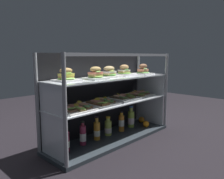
# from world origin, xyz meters

# --- Properties ---
(ground_plane) EXTENTS (6.00, 6.00, 0.02)m
(ground_plane) POSITION_xyz_m (0.00, 0.00, -0.01)
(ground_plane) COLOR black
(ground_plane) RESTS_ON ground
(case_base_deck) EXTENTS (1.39, 0.42, 0.03)m
(case_base_deck) POSITION_xyz_m (0.00, 0.00, 0.02)
(case_base_deck) COLOR #2B3238
(case_base_deck) RESTS_ON ground
(case_frame) EXTENTS (1.39, 0.42, 0.85)m
(case_frame) POSITION_xyz_m (0.00, 0.13, 0.46)
(case_frame) COLOR gray
(case_frame) RESTS_ON ground
(riser_lower_tier) EXTENTS (1.33, 0.36, 0.34)m
(riser_lower_tier) POSITION_xyz_m (0.00, 0.00, 0.21)
(riser_lower_tier) COLOR silver
(riser_lower_tier) RESTS_ON case_base_deck
(shelf_lower_glass) EXTENTS (1.34, 0.37, 0.01)m
(shelf_lower_glass) POSITION_xyz_m (0.00, 0.00, 0.38)
(shelf_lower_glass) COLOR silver
(shelf_lower_glass) RESTS_ON riser_lower_tier
(riser_upper_tier) EXTENTS (1.33, 0.36, 0.23)m
(riser_upper_tier) POSITION_xyz_m (0.00, 0.00, 0.50)
(riser_upper_tier) COLOR silver
(riser_upper_tier) RESTS_ON shelf_lower_glass
(shelf_upper_glass) EXTENTS (1.34, 0.37, 0.01)m
(shelf_upper_glass) POSITION_xyz_m (0.00, 0.00, 0.62)
(shelf_upper_glass) COLOR silver
(shelf_upper_glass) RESTS_ON riser_upper_tier
(plated_roll_sandwich_left_of_center) EXTENTS (0.18, 0.18, 0.11)m
(plated_roll_sandwich_left_of_center) POSITION_xyz_m (-0.49, 0.05, 0.66)
(plated_roll_sandwich_left_of_center) COLOR white
(plated_roll_sandwich_left_of_center) RESTS_ON shelf_upper_glass
(plated_roll_sandwich_near_left_corner) EXTENTS (0.17, 0.17, 0.11)m
(plated_roll_sandwich_near_left_corner) POSITION_xyz_m (-0.23, -0.02, 0.67)
(plated_roll_sandwich_near_left_corner) COLOR white
(plated_roll_sandwich_near_left_corner) RESTS_ON shelf_upper_glass
(plated_roll_sandwich_right_of_center) EXTENTS (0.19, 0.19, 0.11)m
(plated_roll_sandwich_right_of_center) POSITION_xyz_m (0.00, 0.04, 0.67)
(plated_roll_sandwich_right_of_center) COLOR white
(plated_roll_sandwich_right_of_center) RESTS_ON shelf_upper_glass
(plated_roll_sandwich_far_right) EXTENTS (0.21, 0.21, 0.11)m
(plated_roll_sandwich_far_right) POSITION_xyz_m (0.24, 0.05, 0.66)
(plated_roll_sandwich_far_right) COLOR white
(plated_roll_sandwich_far_right) RESTS_ON shelf_upper_glass
(plated_roll_sandwich_far_left) EXTENTS (0.19, 0.19, 0.12)m
(plated_roll_sandwich_far_left) POSITION_xyz_m (0.48, -0.02, 0.67)
(plated_roll_sandwich_far_left) COLOR white
(plated_roll_sandwich_far_left) RESTS_ON shelf_upper_glass
(open_sandwich_tray_mid_left) EXTENTS (0.28, 0.28, 0.06)m
(open_sandwich_tray_mid_left) POSITION_xyz_m (-0.47, -0.03, 0.41)
(open_sandwich_tray_mid_left) COLOR white
(open_sandwich_tray_mid_left) RESTS_ON shelf_lower_glass
(open_sandwich_tray_mid_right) EXTENTS (0.28, 0.28, 0.06)m
(open_sandwich_tray_mid_right) POSITION_xyz_m (-0.16, -0.01, 0.41)
(open_sandwich_tray_mid_right) COLOR white
(open_sandwich_tray_mid_right) RESTS_ON shelf_lower_glass
(open_sandwich_tray_right_of_center) EXTENTS (0.28, 0.28, 0.07)m
(open_sandwich_tray_right_of_center) POSITION_xyz_m (0.16, -0.01, 0.41)
(open_sandwich_tray_right_of_center) COLOR white
(open_sandwich_tray_right_of_center) RESTS_ON shelf_lower_glass
(open_sandwich_tray_far_right) EXTENTS (0.28, 0.28, 0.06)m
(open_sandwich_tray_far_right) POSITION_xyz_m (0.46, 0.02, 0.41)
(open_sandwich_tray_far_right) COLOR white
(open_sandwich_tray_far_right) RESTS_ON shelf_lower_glass
(juice_bottle_front_left_end) EXTENTS (0.07, 0.07, 0.23)m
(juice_bottle_front_left_end) POSITION_xyz_m (-0.53, 0.03, 0.12)
(juice_bottle_front_left_end) COLOR #902943
(juice_bottle_front_left_end) RESTS_ON case_base_deck
(juice_bottle_front_fourth) EXTENTS (0.06, 0.06, 0.22)m
(juice_bottle_front_fourth) POSITION_xyz_m (-0.33, 0.04, 0.12)
(juice_bottle_front_fourth) COLOR #972B49
(juice_bottle_front_fourth) RESTS_ON case_base_deck
(juice_bottle_front_middle) EXTENTS (0.06, 0.06, 0.23)m
(juice_bottle_front_middle) POSITION_xyz_m (-0.16, 0.04, 0.12)
(juice_bottle_front_middle) COLOR orange
(juice_bottle_front_middle) RESTS_ON case_base_deck
(juice_bottle_tucked_behind) EXTENTS (0.07, 0.07, 0.19)m
(juice_bottle_tucked_behind) POSITION_xyz_m (0.00, 0.05, 0.11)
(juice_bottle_tucked_behind) COLOR #B6CB4E
(juice_bottle_tucked_behind) RESTS_ON case_base_deck
(juice_bottle_front_second) EXTENTS (0.06, 0.06, 0.22)m
(juice_bottle_front_second) POSITION_xyz_m (0.18, 0.04, 0.13)
(juice_bottle_front_second) COLOR orange
(juice_bottle_front_second) RESTS_ON case_base_deck
(juice_bottle_back_left) EXTENTS (0.07, 0.07, 0.24)m
(juice_bottle_back_left) POSITION_xyz_m (0.37, 0.05, 0.12)
(juice_bottle_back_left) COLOR #B0D84B
(juice_bottle_back_left) RESTS_ON case_base_deck
(orange_fruit_beside_bottles) EXTENTS (0.07, 0.07, 0.07)m
(orange_fruit_beside_bottles) POSITION_xyz_m (0.48, -0.08, 0.07)
(orange_fruit_beside_bottles) COLOR orange
(orange_fruit_beside_bottles) RESTS_ON case_base_deck
(orange_fruit_near_left_post) EXTENTS (0.07, 0.07, 0.07)m
(orange_fruit_near_left_post) POSITION_xyz_m (0.59, 0.06, 0.07)
(orange_fruit_near_left_post) COLOR orange
(orange_fruit_near_left_post) RESTS_ON case_base_deck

